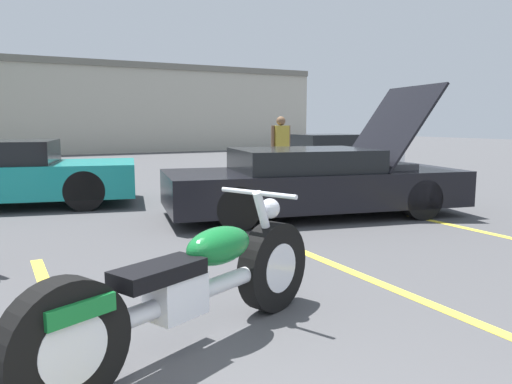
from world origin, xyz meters
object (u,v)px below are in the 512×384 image
at_px(show_car_hood_open, 315,181).
at_px(spectator_near_motorcycle, 281,145).
at_px(motorcycle, 191,288).
at_px(parked_car_right_row, 330,155).
at_px(parked_car_mid_row, 5,175).

relative_size(show_car_hood_open, spectator_near_motorcycle, 3.06).
height_order(motorcycle, spectator_near_motorcycle, spectator_near_motorcycle).
xyz_separation_m(show_car_hood_open, parked_car_right_row, (4.22, 5.30, 0.01)).
height_order(show_car_hood_open, parked_car_right_row, show_car_hood_open).
distance_m(motorcycle, parked_car_mid_row, 6.99).
height_order(motorcycle, parked_car_right_row, parked_car_right_row).
distance_m(parked_car_right_row, spectator_near_motorcycle, 3.17).
xyz_separation_m(motorcycle, parked_car_right_row, (7.74, 8.92, 0.14)).
bearing_deg(show_car_hood_open, parked_car_right_row, 63.68).
relative_size(show_car_hood_open, parked_car_right_row, 1.20).
xyz_separation_m(show_car_hood_open, parked_car_mid_row, (-4.41, 3.31, 0.02)).
xyz_separation_m(parked_car_mid_row, parked_car_right_row, (8.63, 1.99, -0.02)).
relative_size(motorcycle, parked_car_mid_row, 0.50).
distance_m(motorcycle, parked_car_right_row, 11.81).
bearing_deg(parked_car_right_row, parked_car_mid_row, -163.77).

